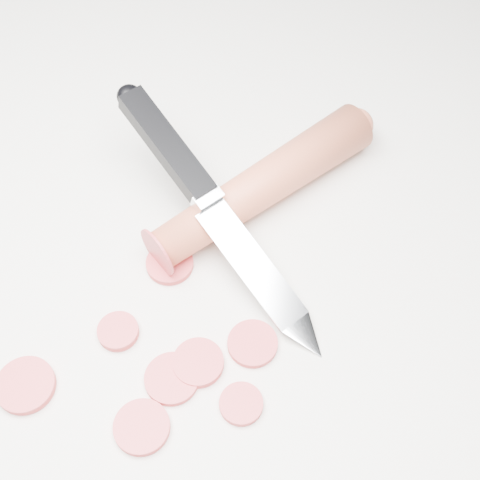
{
  "coord_description": "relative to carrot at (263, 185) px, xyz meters",
  "views": [
    {
      "loc": [
        0.06,
        -0.24,
        0.44
      ],
      "look_at": [
        0.07,
        0.03,
        0.02
      ],
      "focal_mm": 50.0,
      "sensor_mm": 36.0,
      "label": 1
    }
  ],
  "objects": [
    {
      "name": "carrot_slice_3",
      "position": [
        -0.11,
        -0.12,
        -0.02
      ],
      "size": [
        0.03,
        0.03,
        0.01
      ],
      "primitive_type": "cylinder",
      "color": "#C4343B",
      "rests_on": "ground"
    },
    {
      "name": "carrot_slice_7",
      "position": [
        -0.17,
        -0.15,
        -0.02
      ],
      "size": [
        0.04,
        0.04,
        0.01
      ],
      "primitive_type": "cylinder",
      "color": "#C4343B",
      "rests_on": "ground"
    },
    {
      "name": "kitchen_knife",
      "position": [
        -0.04,
        -0.04,
        0.02
      ],
      "size": [
        0.17,
        0.22,
        0.08
      ],
      "primitive_type": null,
      "color": "silver",
      "rests_on": "ground"
    },
    {
      "name": "ground",
      "position": [
        -0.09,
        -0.08,
        -0.02
      ],
      "size": [
        2.4,
        2.4,
        0.0
      ],
      "primitive_type": "plane",
      "color": "silver",
      "rests_on": "ground"
    },
    {
      "name": "carrot_slice_1",
      "position": [
        -0.07,
        -0.15,
        -0.02
      ],
      "size": [
        0.04,
        0.04,
        0.01
      ],
      "primitive_type": "cylinder",
      "color": "#C4343B",
      "rests_on": "ground"
    },
    {
      "name": "carrot_slice_2",
      "position": [
        -0.05,
        -0.14,
        -0.02
      ],
      "size": [
        0.04,
        0.04,
        0.01
      ],
      "primitive_type": "cylinder",
      "color": "#C4343B",
      "rests_on": "ground"
    },
    {
      "name": "carrot_slice_5",
      "position": [
        -0.07,
        -0.06,
        -0.02
      ],
      "size": [
        0.04,
        0.04,
        0.01
      ],
      "primitive_type": "cylinder",
      "color": "#C4343B",
      "rests_on": "ground"
    },
    {
      "name": "carrot",
      "position": [
        0.0,
        0.0,
        0.0
      ],
      "size": [
        0.19,
        0.15,
        0.04
      ],
      "primitive_type": "cylinder",
      "rotation": [
        1.57,
        0.0,
        -0.94
      ],
      "color": "#C45033",
      "rests_on": "ground"
    },
    {
      "name": "carrot_slice_6",
      "position": [
        -0.02,
        -0.17,
        -0.02
      ],
      "size": [
        0.03,
        0.03,
        0.01
      ],
      "primitive_type": "cylinder",
      "color": "#C4343B",
      "rests_on": "ground"
    },
    {
      "name": "carrot_slice_0",
      "position": [
        -0.09,
        -0.19,
        -0.02
      ],
      "size": [
        0.04,
        0.04,
        0.01
      ],
      "primitive_type": "cylinder",
      "color": "#C4343B",
      "rests_on": "ground"
    },
    {
      "name": "carrot_slice_4",
      "position": [
        -0.01,
        -0.13,
        -0.02
      ],
      "size": [
        0.04,
        0.04,
        0.01
      ],
      "primitive_type": "cylinder",
      "color": "#C4343B",
      "rests_on": "ground"
    }
  ]
}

